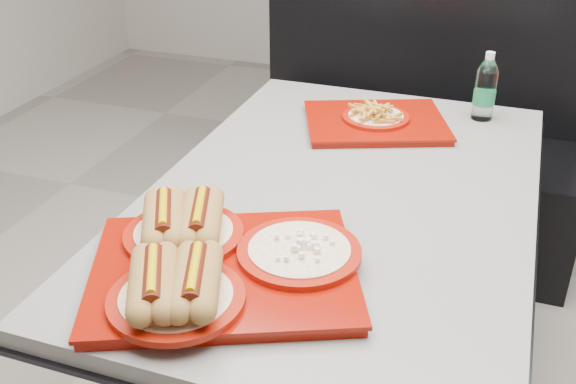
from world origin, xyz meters
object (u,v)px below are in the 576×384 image
(diner_table, at_px, (340,247))
(water_bottle, at_px, (485,90))
(booth_bench, at_px, (411,143))
(tray_far, at_px, (376,119))
(tray_near, at_px, (212,260))

(diner_table, xyz_separation_m, water_bottle, (0.27, 0.58, 0.25))
(booth_bench, relative_size, water_bottle, 6.59)
(diner_table, xyz_separation_m, tray_far, (-0.01, 0.41, 0.19))
(booth_bench, height_order, water_bottle, booth_bench)
(booth_bench, xyz_separation_m, tray_far, (-0.01, -0.68, 0.37))
(diner_table, bearing_deg, tray_near, -108.71)
(tray_near, bearing_deg, booth_bench, 84.54)
(diner_table, height_order, tray_near, tray_near)
(diner_table, relative_size, booth_bench, 1.05)
(tray_near, xyz_separation_m, tray_far, (0.13, 0.84, -0.02))
(tray_far, bearing_deg, water_bottle, 29.70)
(tray_near, bearing_deg, water_bottle, 67.35)
(tray_near, distance_m, water_bottle, 1.09)
(diner_table, xyz_separation_m, tray_near, (-0.15, -0.43, 0.21))
(tray_far, distance_m, water_bottle, 0.34)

